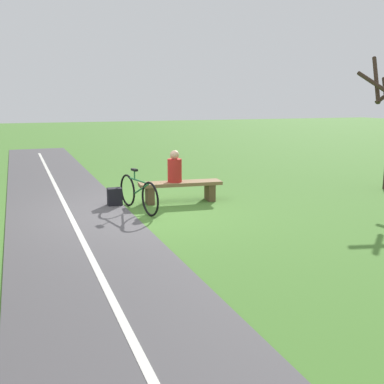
{
  "coord_description": "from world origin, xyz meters",
  "views": [
    {
      "loc": [
        2.1,
        9.41,
        2.4
      ],
      "look_at": [
        -0.74,
        1.7,
        0.72
      ],
      "focal_mm": 42.97,
      "sensor_mm": 36.0,
      "label": 1
    }
  ],
  "objects_px": {
    "bicycle": "(138,193)",
    "person_seated": "(175,168)",
    "bench": "(180,188)",
    "backpack": "(115,197)"
  },
  "relations": [
    {
      "from": "person_seated",
      "to": "bicycle",
      "type": "distance_m",
      "value": 1.22
    },
    {
      "from": "bench",
      "to": "backpack",
      "type": "height_order",
      "value": "bench"
    },
    {
      "from": "bicycle",
      "to": "person_seated",
      "type": "bearing_deg",
      "value": 105.82
    },
    {
      "from": "bench",
      "to": "bicycle",
      "type": "xyz_separation_m",
      "value": [
        1.14,
        0.53,
        0.04
      ]
    },
    {
      "from": "bench",
      "to": "backpack",
      "type": "bearing_deg",
      "value": 0.57
    },
    {
      "from": "person_seated",
      "to": "bicycle",
      "type": "relative_size",
      "value": 0.42
    },
    {
      "from": "bench",
      "to": "bicycle",
      "type": "height_order",
      "value": "bicycle"
    },
    {
      "from": "bench",
      "to": "backpack",
      "type": "distance_m",
      "value": 1.55
    },
    {
      "from": "bicycle",
      "to": "backpack",
      "type": "distance_m",
      "value": 0.79
    },
    {
      "from": "person_seated",
      "to": "bicycle",
      "type": "bearing_deg",
      "value": 33.89
    }
  ]
}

